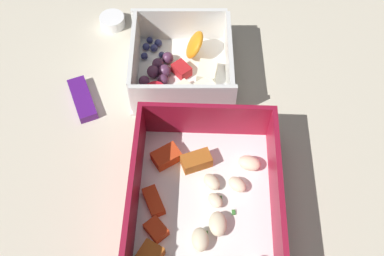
{
  "coord_description": "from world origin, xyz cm",
  "views": [
    {
      "loc": [
        -32.54,
        0.6,
        51.45
      ],
      "look_at": [
        -1.93,
        -0.94,
        4.0
      ],
      "focal_mm": 41.94,
      "sensor_mm": 36.0,
      "label": 1
    }
  ],
  "objects_px": {
    "pasta_container": "(203,205)",
    "candy_bar": "(82,99)",
    "fruit_bowl": "(181,67)",
    "paper_cup_liner": "(112,21)"
  },
  "relations": [
    {
      "from": "pasta_container",
      "to": "fruit_bowl",
      "type": "height_order",
      "value": "pasta_container"
    },
    {
      "from": "candy_bar",
      "to": "fruit_bowl",
      "type": "bearing_deg",
      "value": -74.59
    },
    {
      "from": "paper_cup_liner",
      "to": "fruit_bowl",
      "type": "bearing_deg",
      "value": -136.46
    },
    {
      "from": "fruit_bowl",
      "to": "paper_cup_liner",
      "type": "distance_m",
      "value": 0.15
    },
    {
      "from": "pasta_container",
      "to": "candy_bar",
      "type": "bearing_deg",
      "value": 47.48
    },
    {
      "from": "pasta_container",
      "to": "fruit_bowl",
      "type": "relative_size",
      "value": 1.57
    },
    {
      "from": "pasta_container",
      "to": "candy_bar",
      "type": "height_order",
      "value": "pasta_container"
    },
    {
      "from": "candy_bar",
      "to": "paper_cup_liner",
      "type": "xyz_separation_m",
      "value": [
        0.14,
        -0.03,
        0.0
      ]
    },
    {
      "from": "fruit_bowl",
      "to": "candy_bar",
      "type": "relative_size",
      "value": 2.11
    },
    {
      "from": "candy_bar",
      "to": "pasta_container",
      "type": "bearing_deg",
      "value": -137.47
    }
  ]
}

